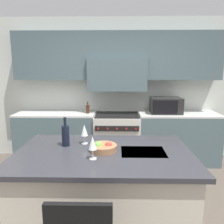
# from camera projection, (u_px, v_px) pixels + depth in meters

# --- Properties ---
(back_cabinetry) EXTENTS (10.00, 0.46, 2.70)m
(back_cabinetry) POSITION_uv_depth(u_px,v_px,m) (117.00, 76.00, 4.16)
(back_cabinetry) COLOR silver
(back_cabinetry) RESTS_ON ground_plane
(back_counter) EXTENTS (3.74, 0.62, 0.94)m
(back_counter) POSITION_uv_depth(u_px,v_px,m) (117.00, 137.00, 4.14)
(back_counter) COLOR #4C6066
(back_counter) RESTS_ON ground_plane
(range_stove) EXTENTS (0.82, 0.70, 0.92)m
(range_stove) POSITION_uv_depth(u_px,v_px,m) (117.00, 138.00, 4.12)
(range_stove) COLOR beige
(range_stove) RESTS_ON ground_plane
(microwave) EXTENTS (0.55, 0.38, 0.29)m
(microwave) POSITION_uv_depth(u_px,v_px,m) (166.00, 105.00, 4.00)
(microwave) COLOR black
(microwave) RESTS_ON back_counter
(kitchen_island) EXTENTS (1.77, 1.09, 0.93)m
(kitchen_island) POSITION_uv_depth(u_px,v_px,m) (104.00, 193.00, 2.29)
(kitchen_island) COLOR beige
(kitchen_island) RESTS_ON ground_plane
(wine_bottle) EXTENTS (0.08, 0.08, 0.31)m
(wine_bottle) POSITION_uv_depth(u_px,v_px,m) (66.00, 135.00, 2.34)
(wine_bottle) COLOR black
(wine_bottle) RESTS_ON kitchen_island
(wine_glass_near) EXTENTS (0.08, 0.08, 0.22)m
(wine_glass_near) POSITION_uv_depth(u_px,v_px,m) (93.00, 144.00, 1.99)
(wine_glass_near) COLOR white
(wine_glass_near) RESTS_ON kitchen_island
(wine_glass_far) EXTENTS (0.08, 0.08, 0.22)m
(wine_glass_far) POSITION_uv_depth(u_px,v_px,m) (84.00, 131.00, 2.40)
(wine_glass_far) COLOR white
(wine_glass_far) RESTS_ON kitchen_island
(fruit_bowl) EXTENTS (0.27, 0.27, 0.10)m
(fruit_bowl) POSITION_uv_depth(u_px,v_px,m) (103.00, 147.00, 2.21)
(fruit_bowl) COLOR #996B47
(fruit_bowl) RESTS_ON kitchen_island
(oil_bottle_on_counter) EXTENTS (0.07, 0.07, 0.22)m
(oil_bottle_on_counter) POSITION_uv_depth(u_px,v_px,m) (88.00, 109.00, 4.00)
(oil_bottle_on_counter) COLOR #422314
(oil_bottle_on_counter) RESTS_ON back_counter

